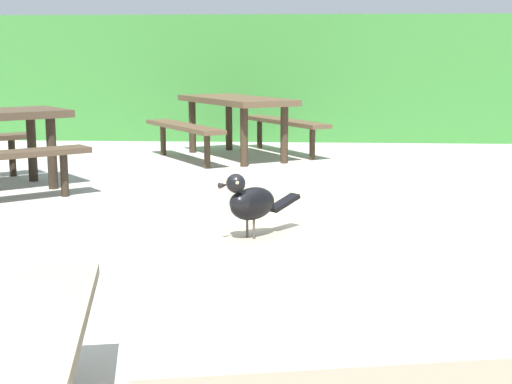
# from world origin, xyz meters

# --- Properties ---
(hedge_wall) EXTENTS (28.00, 1.92, 1.82)m
(hedge_wall) POSITION_xyz_m (0.00, 9.72, 0.91)
(hedge_wall) COLOR #387A33
(hedge_wall) RESTS_ON ground
(picnic_table_foreground) EXTENTS (1.99, 2.01, 0.74)m
(picnic_table_foreground) POSITION_xyz_m (0.03, 0.16, 0.56)
(picnic_table_foreground) COLOR gray
(picnic_table_foreground) RESTS_ON ground
(bird_grackle) EXTENTS (0.22, 0.22, 0.18)m
(bird_grackle) POSITION_xyz_m (-0.05, 0.11, 0.84)
(bird_grackle) COLOR black
(bird_grackle) RESTS_ON picnic_table_foreground
(picnic_table_mid_left) EXTENTS (2.34, 2.35, 0.74)m
(picnic_table_mid_left) POSITION_xyz_m (-0.72, 7.11, 0.56)
(picnic_table_mid_left) COLOR brown
(picnic_table_mid_left) RESTS_ON ground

